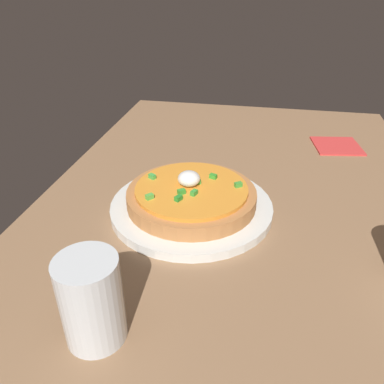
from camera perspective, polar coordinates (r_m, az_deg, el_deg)
The scene contains 5 objects.
dining_table at distance 68.72cm, azimuth 6.45°, elevation -4.57°, with size 124.34×74.42×3.24cm, color #926C4B.
plate at distance 68.58cm, azimuth 0.00°, elevation -2.01°, with size 28.67×28.67×1.58cm, color white.
pizza at distance 67.32cm, azimuth -0.01°, elevation -0.27°, with size 22.71×22.71×5.83cm.
cup_near at distance 45.94cm, azimuth -14.70°, elevation -15.74°, with size 7.11×7.11×11.19cm.
napkin at distance 100.15cm, azimuth 20.81°, elevation 6.46°, with size 10.76×10.76×0.40cm, color #DE3937.
Camera 1 is at (56.38, 3.04, 40.80)cm, focal length 35.74 mm.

